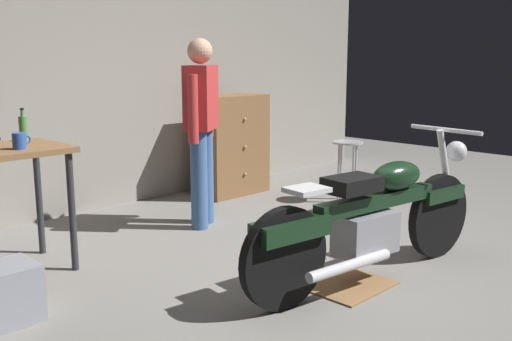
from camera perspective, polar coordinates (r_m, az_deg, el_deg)
name	(u,v)px	position (r m, az deg, el deg)	size (l,w,h in m)	color
ground_plane	(321,276)	(4.18, 6.38, -10.20)	(12.00, 12.00, 0.00)	gray
back_wall	(101,53)	(6.04, -14.96, 11.08)	(8.00, 0.12, 3.10)	gray
motorcycle	(373,216)	(4.04, 11.40, -4.39)	(2.18, 0.61, 1.00)	black
person_standing	(201,124)	(5.18, -5.38, 4.53)	(0.49, 0.39, 1.67)	#406399
shop_stool	(347,155)	(6.19, 8.95, 1.54)	(0.32, 0.32, 0.64)	#B2B2B7
wooden_dresser	(231,145)	(6.47, -2.50, 2.53)	(0.80, 0.47, 1.10)	brown
drip_tray	(352,286)	(4.02, 9.36, -11.10)	(0.56, 0.40, 0.01)	olive
mug_blue_enamel	(20,141)	(4.23, -22.14, 2.69)	(0.13, 0.09, 0.11)	#2D51AD
bottle	(23,128)	(4.65, -21.82, 3.93)	(0.06, 0.06, 0.24)	#4C8C4C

